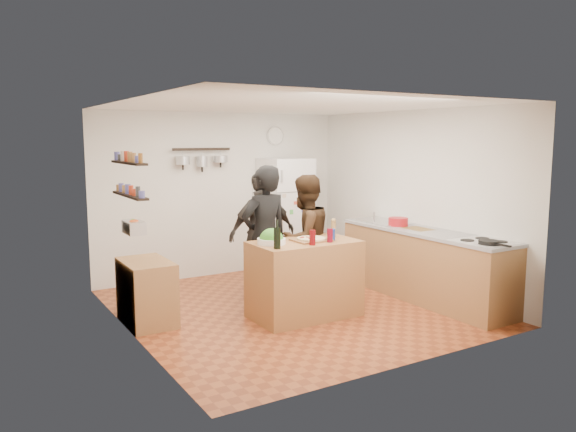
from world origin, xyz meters
TOP-DOWN VIEW (x-y plane):
  - room_shell at (0.00, 0.39)m, footprint 4.20×4.20m
  - prep_island at (-0.06, -0.37)m, footprint 1.25×0.72m
  - pizza_board at (0.02, -0.39)m, footprint 0.42×0.34m
  - pizza at (0.02, -0.39)m, footprint 0.34×0.34m
  - salad_bowl at (-0.48, -0.32)m, footprint 0.33×0.33m
  - wine_bottle at (-0.56, -0.59)m, footprint 0.08×0.08m
  - wine_glass_near at (-0.11, -0.61)m, footprint 0.07×0.07m
  - wine_glass_far at (0.16, -0.57)m, footprint 0.07×0.07m
  - pepper_mill at (0.39, -0.32)m, footprint 0.06×0.06m
  - salt_canister at (0.24, -0.49)m, footprint 0.09×0.09m
  - person_left at (-0.31, 0.15)m, footprint 0.69×0.49m
  - person_center at (0.26, 0.12)m, footprint 0.92×0.78m
  - person_back at (-0.03, 0.73)m, footprint 0.98×0.42m
  - counter_run at (1.70, -0.55)m, footprint 0.63×2.63m
  - stove_top at (1.70, -1.50)m, footprint 0.60×0.62m
  - skillet at (1.60, -1.66)m, footprint 0.23×0.23m
  - sink at (1.70, 0.30)m, footprint 0.50×0.80m
  - cutting_board at (1.70, -0.42)m, footprint 0.30×0.40m
  - red_bowl at (1.65, -0.09)m, footprint 0.27×0.27m
  - fridge at (0.95, 1.75)m, footprint 0.70×0.68m
  - wall_clock at (0.95, 2.08)m, footprint 0.30×0.03m
  - spice_shelf_lower at (-1.93, 0.20)m, footprint 0.12×1.00m
  - spice_shelf_upper at (-1.93, 0.20)m, footprint 0.12×1.00m
  - produce_basket at (-1.90, 0.20)m, footprint 0.18×0.35m
  - side_table at (-1.74, 0.35)m, footprint 0.50×0.80m
  - pot_rack at (-0.35, 2.00)m, footprint 0.90×0.04m

SIDE VIEW (x-z plane):
  - side_table at x=-1.74m, z-range 0.00..0.73m
  - counter_run at x=1.70m, z-range 0.00..0.90m
  - prep_island at x=-0.06m, z-range 0.00..0.91m
  - person_center at x=0.26m, z-range 0.00..1.66m
  - person_back at x=-0.03m, z-range 0.00..1.67m
  - person_left at x=-0.31m, z-range 0.00..1.79m
  - fridge at x=0.95m, z-range 0.00..1.80m
  - stove_top at x=1.70m, z-range 0.90..0.92m
  - cutting_board at x=1.70m, z-range 0.90..0.92m
  - sink at x=1.70m, z-range 0.90..0.93m
  - pizza_board at x=0.02m, z-range 0.91..0.93m
  - pizza at x=0.02m, z-range 0.93..0.95m
  - skillet at x=1.60m, z-range 0.92..0.96m
  - salad_bowl at x=-0.48m, z-range 0.91..0.98m
  - red_bowl at x=1.65m, z-range 0.92..1.03m
  - salt_canister at x=0.24m, z-range 0.91..1.05m
  - wine_glass_far at x=0.16m, z-range 0.91..1.07m
  - wine_glass_near at x=-0.11m, z-range 0.91..1.08m
  - pepper_mill at x=0.39m, z-range 0.91..1.09m
  - wine_bottle at x=-0.56m, z-range 0.91..1.14m
  - produce_basket at x=-1.90m, z-range 1.08..1.22m
  - room_shell at x=0.00m, z-range -0.85..3.35m
  - spice_shelf_lower at x=-1.93m, z-range 1.49..1.51m
  - spice_shelf_upper at x=-1.93m, z-range 1.84..1.86m
  - pot_rack at x=-0.35m, z-range 1.93..1.97m
  - wall_clock at x=0.95m, z-range 2.00..2.30m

